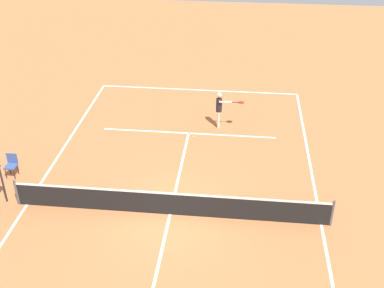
% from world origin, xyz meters
% --- Properties ---
extents(ground_plane, '(60.00, 60.00, 0.00)m').
position_xyz_m(ground_plane, '(0.00, 0.00, 0.00)').
color(ground_plane, '#C66B3D').
extents(court_lines, '(10.89, 21.96, 0.01)m').
position_xyz_m(court_lines, '(0.00, 0.00, 0.00)').
color(court_lines, white).
rests_on(court_lines, ground).
extents(tennis_net, '(11.49, 0.10, 1.07)m').
position_xyz_m(tennis_net, '(0.00, 0.00, 0.50)').
color(tennis_net, '#4C4C51').
rests_on(tennis_net, ground).
extents(player_serving, '(1.31, 0.53, 1.81)m').
position_xyz_m(player_serving, '(-1.40, -6.77, 1.08)').
color(player_serving, beige).
rests_on(player_serving, ground).
extents(tennis_ball, '(0.07, 0.07, 0.07)m').
position_xyz_m(tennis_ball, '(-0.25, -5.65, 0.03)').
color(tennis_ball, '#CCE033').
rests_on(tennis_ball, ground).
extents(courtside_chair_mid, '(0.44, 0.46, 0.95)m').
position_xyz_m(courtside_chair_mid, '(6.70, -1.81, 0.53)').
color(courtside_chair_mid, '#262626').
rests_on(courtside_chair_mid, ground).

